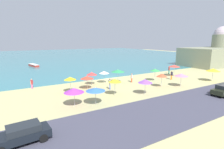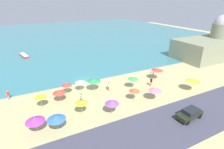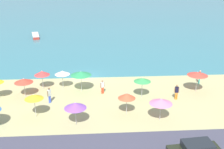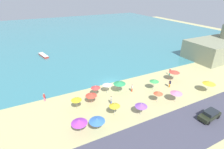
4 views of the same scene
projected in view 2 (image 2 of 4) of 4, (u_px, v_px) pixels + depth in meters
ground_plane at (88, 82)px, 36.20m from camera, size 160.00×160.00×0.00m
sea at (48, 36)px, 81.41m from camera, size 150.00×110.00×0.05m
coastal_road at (136, 138)px, 21.39m from camera, size 80.00×8.00×0.06m
beach_umbrella_0 at (193, 80)px, 31.65m from camera, size 2.46×2.46×2.58m
beach_umbrella_1 at (135, 90)px, 28.55m from camera, size 1.73×1.73×2.40m
beach_umbrella_2 at (35, 120)px, 21.61m from camera, size 2.39×2.39×2.31m
beach_umbrella_3 at (81, 102)px, 24.86m from camera, size 1.83×1.83×2.50m
beach_umbrella_4 at (94, 80)px, 31.59m from camera, size 2.47×2.47×2.57m
beach_umbrella_5 at (67, 84)px, 30.59m from camera, size 1.85×1.85×2.37m
beach_umbrella_6 at (133, 78)px, 32.59m from camera, size 1.91×1.91×2.44m
beach_umbrella_7 at (157, 70)px, 36.32m from camera, size 2.38×2.38×2.54m
beach_umbrella_8 at (40, 96)px, 26.41m from camera, size 1.81×1.81×2.50m
beach_umbrella_9 at (112, 102)px, 25.21m from camera, size 2.07×2.07×2.33m
beach_umbrella_10 at (80, 81)px, 31.59m from camera, size 1.81×1.81×2.32m
beach_umbrella_11 at (155, 90)px, 28.70m from camera, size 2.19×2.19×2.31m
beach_umbrella_12 at (56, 118)px, 21.92m from camera, size 2.38×2.38×2.20m
beach_umbrella_13 at (59, 92)px, 28.22m from camera, size 2.10×2.10×2.23m
bather_0 at (8, 94)px, 29.43m from camera, size 0.44×0.42×1.65m
bather_1 at (154, 70)px, 39.43m from camera, size 0.31×0.55×1.78m
bather_2 at (108, 86)px, 32.40m from camera, size 0.51×0.36×1.69m
bather_3 at (151, 81)px, 34.01m from camera, size 0.57×0.23×1.78m
bather_4 at (82, 98)px, 28.26m from camera, size 0.38×0.49×1.80m
parked_car_1 at (190, 114)px, 24.60m from camera, size 4.11×2.08×1.50m
skiff_nearshore at (24, 55)px, 52.13m from camera, size 2.53×5.83×0.63m
harbor_fortress at (211, 45)px, 50.54m from camera, size 17.88×10.96×11.94m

